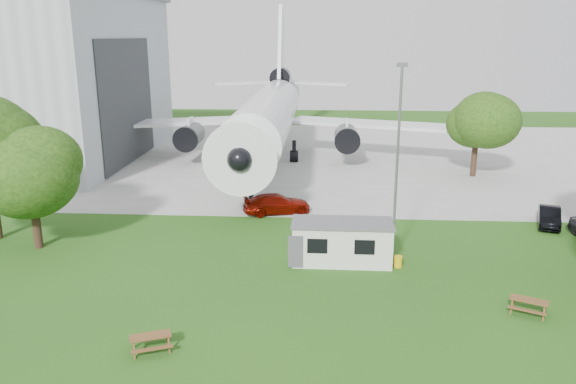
# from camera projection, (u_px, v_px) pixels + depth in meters

# --- Properties ---
(ground) EXTENTS (160.00, 160.00, 0.00)m
(ground) POSITION_uv_depth(u_px,v_px,m) (247.00, 307.00, 29.07)
(ground) COLOR #31651B
(concrete_apron) EXTENTS (120.00, 46.00, 0.03)m
(concrete_apron) POSITION_uv_depth(u_px,v_px,m) (288.00, 156.00, 65.60)
(concrete_apron) COLOR #B7B7B2
(concrete_apron) RESTS_ON ground
(airliner) EXTENTS (46.36, 47.73, 17.69)m
(airliner) POSITION_uv_depth(u_px,v_px,m) (269.00, 113.00, 62.23)
(airliner) COLOR white
(airliner) RESTS_ON ground
(site_cabin) EXTENTS (6.77, 2.78, 2.62)m
(site_cabin) POSITION_uv_depth(u_px,v_px,m) (342.00, 242.00, 34.53)
(site_cabin) COLOR silver
(site_cabin) RESTS_ON ground
(picnic_west) EXTENTS (2.22, 2.05, 0.76)m
(picnic_west) POSITION_uv_depth(u_px,v_px,m) (151.00, 350.00, 25.07)
(picnic_west) COLOR brown
(picnic_west) RESTS_ON ground
(picnic_east) EXTENTS (2.27, 2.13, 0.76)m
(picnic_east) POSITION_uv_depth(u_px,v_px,m) (528.00, 313.00, 28.44)
(picnic_east) COLOR brown
(picnic_east) RESTS_ON ground
(lamp_mast) EXTENTS (0.16, 0.16, 12.00)m
(lamp_mast) POSITION_uv_depth(u_px,v_px,m) (397.00, 169.00, 32.95)
(lamp_mast) COLOR slate
(lamp_mast) RESTS_ON ground
(tree_west_small) EXTENTS (6.43, 6.43, 8.40)m
(tree_west_small) POSITION_uv_depth(u_px,v_px,m) (30.00, 172.00, 35.87)
(tree_west_small) COLOR #382619
(tree_west_small) RESTS_ON ground
(tree_far_apron) EXTENTS (6.63, 6.63, 8.81)m
(tree_far_apron) POSITION_uv_depth(u_px,v_px,m) (477.00, 122.00, 54.60)
(tree_far_apron) COLOR #382619
(tree_far_apron) RESTS_ON ground
(car_ne_sedan) EXTENTS (2.73, 4.44, 1.38)m
(car_ne_sedan) POSITION_uv_depth(u_px,v_px,m) (549.00, 217.00, 41.32)
(car_ne_sedan) COLOR black
(car_ne_sedan) RESTS_ON ground
(car_apron_van) EXTENTS (5.69, 3.58, 1.54)m
(car_apron_van) POSITION_uv_depth(u_px,v_px,m) (277.00, 204.00, 44.23)
(car_apron_van) COLOR maroon
(car_apron_van) RESTS_ON ground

